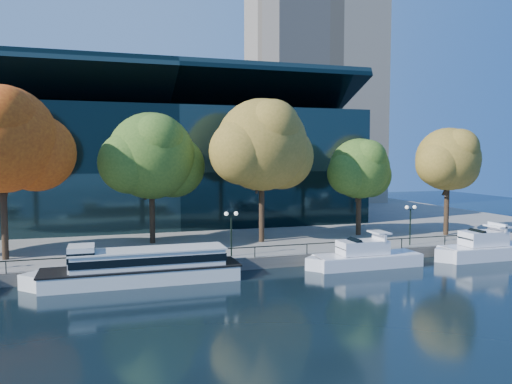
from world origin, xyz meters
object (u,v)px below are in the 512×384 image
object	(u,v)px
cruiser_near	(363,256)
tree_1	(4,141)
tour_boat	(137,266)
lamp_2	(410,216)
tree_4	(361,170)
lamp_1	(231,223)
tree_5	(449,161)
tree_3	(264,147)
tree_2	(153,158)
cruiser_far	(483,248)

from	to	relation	value
cruiser_near	tree_1	size ratio (longest dim) A/B	0.72
tour_boat	lamp_2	size ratio (longest dim) A/B	4.17
tree_4	lamp_1	xyz separation A→B (m)	(-16.98, -7.31, -4.41)
tree_4	tree_1	bearing A→B (deg)	-175.41
tree_5	cruiser_near	bearing A→B (deg)	-152.63
tree_1	tree_3	bearing A→B (deg)	4.28
tree_3	lamp_2	distance (m)	16.42
cruiser_near	tree_3	size ratio (longest dim) A/B	0.73
tour_boat	lamp_2	xyz separation A→B (m)	(27.08, 3.11, 2.63)
tree_2	cruiser_near	bearing A→B (deg)	-35.92
tree_4	lamp_2	world-z (taller)	tree_4
lamp_1	tour_boat	bearing A→B (deg)	-159.83
tree_2	tree_5	distance (m)	32.74
cruiser_near	tree_5	world-z (taller)	tree_5
tree_2	tree_4	xyz separation A→B (m)	(22.89, -1.61, -1.41)
tree_5	lamp_2	world-z (taller)	tree_5
tour_boat	tree_5	world-z (taller)	tree_5
cruiser_near	lamp_1	bearing A→B (deg)	162.57
tree_3	lamp_1	xyz separation A→B (m)	(-5.09, -6.23, -6.93)
cruiser_near	tree_1	bearing A→B (deg)	165.23
cruiser_far	tree_5	bearing A→B (deg)	74.37
cruiser_near	tree_4	size ratio (longest dim) A/B	1.00
cruiser_near	tree_4	xyz separation A→B (m)	(5.67, 10.87, 7.40)
cruiser_far	tree_1	distance (m)	45.11
lamp_1	cruiser_near	bearing A→B (deg)	-17.43
tour_boat	tree_4	bearing A→B (deg)	22.28
tour_boat	tree_3	size ratio (longest dim) A/B	1.13
lamp_1	lamp_2	size ratio (longest dim) A/B	1.00
cruiser_far	lamp_1	xyz separation A→B (m)	(-24.21, 3.90, 2.88)
cruiser_near	tree_4	world-z (taller)	tree_4
lamp_1	tree_3	bearing A→B (deg)	50.71
cruiser_near	tree_3	bearing A→B (deg)	122.46
lamp_2	tree_5	bearing A→B (deg)	28.64
tree_5	lamp_1	world-z (taller)	tree_5
lamp_1	lamp_2	bearing A→B (deg)	0.00
cruiser_far	tree_3	distance (m)	23.75
tree_2	lamp_2	size ratio (longest dim) A/B	3.33
tree_5	tour_boat	bearing A→B (deg)	-168.02
tree_4	tree_3	bearing A→B (deg)	-174.77
cruiser_far	tree_2	size ratio (longest dim) A/B	0.79
lamp_1	lamp_2	world-z (taller)	same
tree_1	lamp_2	size ratio (longest dim) A/B	3.74
tree_3	lamp_1	distance (m)	10.62
tour_boat	tree_1	xyz separation A→B (m)	(-10.49, 7.54, 9.88)
cruiser_far	tree_1	size ratio (longest dim) A/B	0.70
cruiser_far	tree_4	bearing A→B (deg)	122.78
tree_1	tree_5	xyz separation A→B (m)	(45.46, -0.12, -1.80)
cruiser_far	tree_4	world-z (taller)	tree_4
cruiser_near	lamp_2	distance (m)	8.65
lamp_1	lamp_2	distance (m)	18.61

